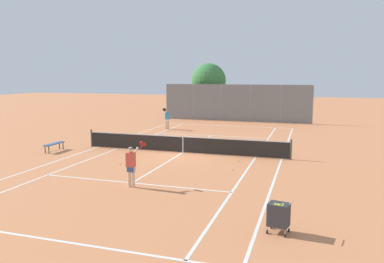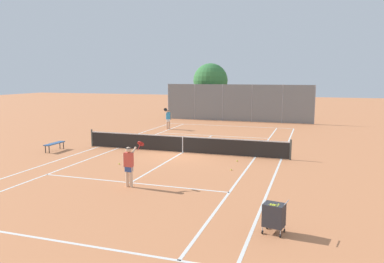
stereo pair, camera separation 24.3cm
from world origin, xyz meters
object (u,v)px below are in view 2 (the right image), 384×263
Objects in this scene: loose_tennis_ball_2 at (231,170)px; player_far_left at (168,118)px; player_near_side at (129,164)px; courtside_bench at (54,144)px; loose_tennis_ball_0 at (237,161)px; loose_tennis_ball_1 at (166,137)px; tree_behind_left at (210,82)px; tennis_net at (183,144)px; loose_tennis_ball_3 at (119,164)px; loose_tennis_ball_4 at (221,151)px; ball_cart at (274,215)px.

player_far_left is at bearing 123.79° from loose_tennis_ball_2.
player_near_side is 1.18× the size of courtside_bench.
courtside_bench is (-7.47, 5.02, -0.52)m from player_near_side.
loose_tennis_ball_0 is 1.00× the size of loose_tennis_ball_1.
player_far_left is 9.92m from tree_behind_left.
loose_tennis_ball_0 is 0.04× the size of courtside_bench.
loose_tennis_ball_0 is at bearing 92.82° from loose_tennis_ball_2.
player_near_side is at bearing -88.15° from tennis_net.
courtside_bench reaches higher than loose_tennis_ball_1.
player_near_side is 15.99m from player_far_left.
loose_tennis_ball_2 is at bearing 5.93° from loose_tennis_ball_3.
loose_tennis_ball_0 is (7.66, -9.73, -0.89)m from player_far_left.
player_near_side is 26.88× the size of loose_tennis_ball_1.
loose_tennis_ball_3 is (2.24, -12.16, -0.89)m from player_far_left.
loose_tennis_ball_0 is at bearing 60.51° from player_near_side.
courtside_bench is (-4.32, -6.53, 0.38)m from loose_tennis_ball_1.
loose_tennis_ball_1 is 6.21m from loose_tennis_ball_4.
player_far_left reaches higher than courtside_bench.
courtside_bench is (-7.24, -1.89, -0.10)m from tennis_net.
ball_cart reaches higher than loose_tennis_ball_1.
ball_cart is 14.58× the size of loose_tennis_ball_1.
player_far_left is 13.97m from loose_tennis_ball_2.
ball_cart is at bearing -30.05° from courtside_bench.
tennis_net is 181.82× the size of loose_tennis_ball_0.
loose_tennis_ball_4 is (4.95, -3.75, 0.00)m from loose_tennis_ball_1.
loose_tennis_ball_2 is at bearing -70.04° from loose_tennis_ball_4.
loose_tennis_ball_0 is 1.00× the size of loose_tennis_ball_4.
loose_tennis_ball_1 is at bearing 142.82° from loose_tennis_ball_4.
player_near_side is at bearing 155.32° from ball_cart.
tennis_net is at bearing -63.25° from player_far_left.
tennis_net is 11.37m from ball_cart.
loose_tennis_ball_1 is 10.08m from loose_tennis_ball_2.
loose_tennis_ball_2 and loose_tennis_ball_3 have the same top height.
loose_tennis_ball_1 is (-9.01, 14.24, -0.50)m from ball_cart.
loose_tennis_ball_3 is (-8.11, 5.90, -0.50)m from ball_cart.
player_near_side is 0.32× the size of tree_behind_left.
ball_cart is at bearing -68.09° from loose_tennis_ball_2.
player_far_left is at bearing 116.75° from tennis_net.
courtside_bench is at bearing -123.51° from loose_tennis_ball_1.
tennis_net is 4.24m from loose_tennis_ball_3.
player_far_left is 12.39m from loose_tennis_ball_3.
tennis_net is at bearing 159.31° from loose_tennis_ball_0.
loose_tennis_ball_1 is at bearing 122.32° from ball_cart.
player_far_left is 0.32× the size of tree_behind_left.
ball_cart is (6.09, -9.60, 0.02)m from tennis_net.
player_near_side is at bearing -33.91° from courtside_bench.
tree_behind_left reaches higher than loose_tennis_ball_1.
player_near_side is at bearing -73.73° from player_far_left.
loose_tennis_ball_1 is at bearing 129.50° from loose_tennis_ball_2.
loose_tennis_ball_2 is (0.09, -1.85, 0.00)m from loose_tennis_ball_0.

